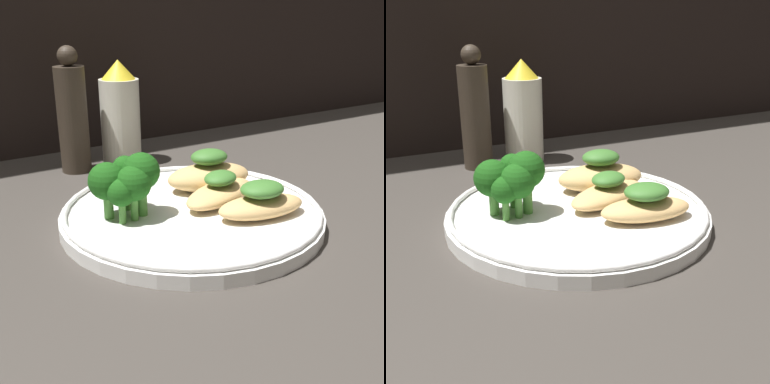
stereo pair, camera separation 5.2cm
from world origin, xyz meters
TOP-DOWN VIEW (x-y plane):
  - ground_plane at (0.00, 0.00)cm, footprint 180.00×180.00cm
  - plate at (0.00, 0.00)cm, footprint 28.46×28.46cm
  - grilled_meat_front at (5.00, -5.61)cm, footprint 10.38×6.08cm
  - grilled_meat_middle at (3.77, 0.11)cm, footprint 11.70×7.94cm
  - grilled_meat_back at (5.18, 4.22)cm, footprint 11.20×7.35cm
  - broccoli_bunch at (-6.82, 1.85)cm, footprint 7.24×6.20cm
  - sauce_bottle at (3.01, 23.93)cm, footprint 5.78×5.78cm
  - pepper_grinder at (-4.23, 23.93)cm, footprint 4.19×4.19cm

SIDE VIEW (x-z plane):
  - ground_plane at x=0.00cm, z-range -1.00..0.00cm
  - plate at x=0.00cm, z-range -0.01..1.99cm
  - grilled_meat_middle at x=3.77cm, z-range 0.94..4.58cm
  - grilled_meat_front at x=5.00cm, z-range 1.03..4.94cm
  - grilled_meat_back at x=5.18cm, z-range 0.84..5.80cm
  - broccoli_bunch at x=-6.82cm, z-range 2.12..8.95cm
  - sauce_bottle at x=3.01cm, z-range -0.33..14.89cm
  - pepper_grinder at x=-4.23cm, z-range -0.73..16.68cm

